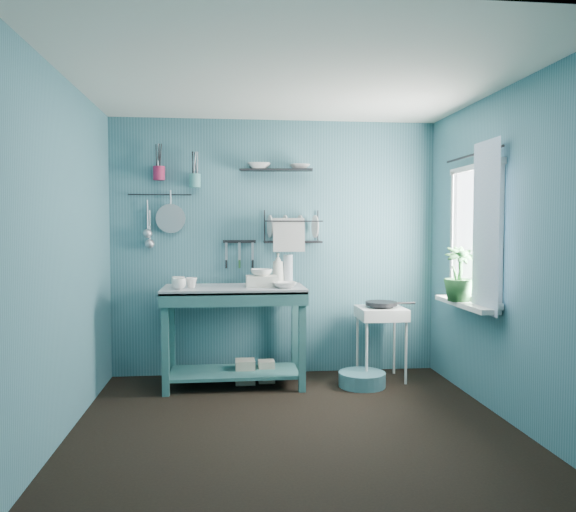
{
  "coord_description": "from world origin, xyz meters",
  "views": [
    {
      "loc": [
        -0.47,
        -4.03,
        1.46
      ],
      "look_at": [
        0.05,
        0.85,
        1.2
      ],
      "focal_mm": 35.0,
      "sensor_mm": 36.0,
      "label": 1
    }
  ],
  "objects": [
    {
      "name": "potted_plant",
      "position": [
        1.46,
        0.5,
        1.06
      ],
      "size": [
        0.26,
        0.26,
        0.46
      ],
      "primitive_type": "imported",
      "rotation": [
        0.0,
        0.0,
        0.01
      ],
      "color": "#245B29",
      "rests_on": "windowsill"
    },
    {
      "name": "storage_tin_large",
      "position": [
        -0.32,
        1.14,
        0.11
      ],
      "size": [
        0.18,
        0.18,
        0.22
      ],
      "primitive_type": "cube",
      "color": "tan",
      "rests_on": "floor"
    },
    {
      "name": "soap_bottle",
      "position": [
        -0.0,
        1.29,
        1.06
      ],
      "size": [
        0.12,
        0.12,
        0.3
      ],
      "primitive_type": "imported",
      "color": "beige",
      "rests_on": "work_counter"
    },
    {
      "name": "water_bottle",
      "position": [
        0.1,
        1.31,
        1.05
      ],
      "size": [
        0.09,
        0.09,
        0.28
      ],
      "primitive_type": "cylinder",
      "color": "#B4BFC9",
      "rests_on": "work_counter"
    },
    {
      "name": "wall_right",
      "position": [
        1.6,
        0.0,
        1.25
      ],
      "size": [
        0.0,
        3.0,
        3.0
      ],
      "primitive_type": "plane",
      "rotation": [
        1.57,
        0.0,
        -1.57
      ],
      "color": "#376671",
      "rests_on": "ground"
    },
    {
      "name": "hook_rail",
      "position": [
        -1.12,
        1.47,
        1.76
      ],
      "size": [
        0.6,
        0.01,
        0.01
      ],
      "primitive_type": "cylinder",
      "rotation": [
        0.0,
        1.57,
        0.0
      ],
      "color": "black",
      "rests_on": "wall_back"
    },
    {
      "name": "ladle_outer",
      "position": [
        -1.24,
        1.46,
        1.56
      ],
      "size": [
        0.01,
        0.01,
        0.3
      ],
      "primitive_type": "cylinder",
      "color": "#ADAFB5",
      "rests_on": "wall_back"
    },
    {
      "name": "utensil_cup_teal",
      "position": [
        -0.78,
        1.42,
        1.9
      ],
      "size": [
        0.11,
        0.11,
        0.13
      ],
      "primitive_type": "cylinder",
      "color": "teal",
      "rests_on": "wall_back"
    },
    {
      "name": "counter_bowl",
      "position": [
        0.03,
        0.94,
        0.94
      ],
      "size": [
        0.22,
        0.22,
        0.05
      ],
      "primitive_type": "imported",
      "color": "silver",
      "rests_on": "work_counter"
    },
    {
      "name": "wall_back",
      "position": [
        0.0,
        1.5,
        1.25
      ],
      "size": [
        3.2,
        0.0,
        3.2
      ],
      "primitive_type": "plane",
      "rotation": [
        1.57,
        0.0,
        0.0
      ],
      "color": "#376671",
      "rests_on": "ground"
    },
    {
      "name": "mug_mid",
      "position": [
        -0.8,
        1.03,
        0.96
      ],
      "size": [
        0.14,
        0.14,
        0.09
      ],
      "primitive_type": "imported",
      "rotation": [
        0.0,
        0.0,
        0.52
      ],
      "color": "silver",
      "rests_on": "work_counter"
    },
    {
      "name": "curtain",
      "position": [
        1.52,
        0.15,
        1.45
      ],
      "size": [
        0.0,
        1.35,
        1.35
      ],
      "primitive_type": "plane",
      "rotation": [
        1.57,
        0.0,
        1.57
      ],
      "color": "white",
      "rests_on": "wall_right"
    },
    {
      "name": "floor_basin",
      "position": [
        0.74,
        0.92,
        0.07
      ],
      "size": [
        0.43,
        0.43,
        0.13
      ],
      "primitive_type": "cylinder",
      "color": "teal",
      "rests_on": "floor"
    },
    {
      "name": "wash_tub",
      "position": [
        -0.17,
        1.07,
        0.96
      ],
      "size": [
        0.28,
        0.22,
        0.1
      ],
      "primitive_type": "cube",
      "color": "beige",
      "rests_on": "work_counter"
    },
    {
      "name": "ladle_inner",
      "position": [
        -1.22,
        1.46,
        1.46
      ],
      "size": [
        0.01,
        0.01,
        0.3
      ],
      "primitive_type": "cylinder",
      "color": "#ADAFB5",
      "rests_on": "wall_back"
    },
    {
      "name": "hotplate_stand",
      "position": [
        0.97,
        1.14,
        0.35
      ],
      "size": [
        0.47,
        0.47,
        0.69
      ],
      "primitive_type": "cube",
      "rotation": [
        0.0,
        0.0,
        0.1
      ],
      "color": "silver",
      "rests_on": "floor"
    },
    {
      "name": "knife_strip",
      "position": [
        -0.36,
        1.47,
        1.31
      ],
      "size": [
        0.32,
        0.02,
        0.03
      ],
      "primitive_type": "cube",
      "rotation": [
        0.0,
        0.0,
        -0.01
      ],
      "color": "black",
      "rests_on": "wall_back"
    },
    {
      "name": "wall_front",
      "position": [
        0.0,
        -1.5,
        1.25
      ],
      "size": [
        3.2,
        0.0,
        3.2
      ],
      "primitive_type": "plane",
      "rotation": [
        -1.57,
        0.0,
        0.0
      ],
      "color": "#376671",
      "rests_on": "ground"
    },
    {
      "name": "shelf_bowl_left",
      "position": [
        -0.17,
        1.4,
        2.06
      ],
      "size": [
        0.25,
        0.25,
        0.06
      ],
      "primitive_type": "imported",
      "rotation": [
        0.0,
        0.0,
        -0.13
      ],
      "color": "silver",
      "rests_on": "upper_shelf"
    },
    {
      "name": "shelf_bowl_right",
      "position": [
        0.22,
        1.4,
        2.09
      ],
      "size": [
        0.21,
        0.21,
        0.05
      ],
      "primitive_type": "imported",
      "rotation": [
        0.0,
        0.0,
        0.09
      ],
      "color": "silver",
      "rests_on": "upper_shelf"
    },
    {
      "name": "colander",
      "position": [
        -1.02,
        1.45,
        1.54
      ],
      "size": [
        0.28,
        0.03,
        0.28
      ],
      "primitive_type": "cylinder",
      "rotation": [
        1.54,
        0.0,
        0.0
      ],
      "color": "#ADAFB5",
      "rests_on": "wall_back"
    },
    {
      "name": "utensil_cup_magenta",
      "position": [
        -1.12,
        1.42,
        1.96
      ],
      "size": [
        0.11,
        0.11,
        0.13
      ],
      "primitive_type": "cylinder",
      "color": "#991C42",
      "rests_on": "wall_back"
    },
    {
      "name": "floor",
      "position": [
        0.0,
        0.0,
        0.0
      ],
      "size": [
        3.2,
        3.2,
        0.0
      ],
      "primitive_type": "plane",
      "color": "black",
      "rests_on": "ground"
    },
    {
      "name": "wall_left",
      "position": [
        -1.6,
        0.0,
        1.25
      ],
      "size": [
        0.0,
        3.0,
        3.0
      ],
      "primitive_type": "plane",
      "rotation": [
        1.57,
        0.0,
        1.57
      ],
      "color": "#376671",
      "rests_on": "ground"
    },
    {
      "name": "upper_shelf",
      "position": [
        -0.0,
        1.4,
        2.0
      ],
      "size": [
        0.72,
        0.28,
        0.01
      ],
      "primitive_type": "cube",
      "rotation": [
        0.0,
        0.0,
        -0.14
      ],
      "color": "black",
      "rests_on": "wall_back"
    },
    {
      "name": "windowsill",
      "position": [
        1.5,
        0.45,
        0.81
      ],
      "size": [
        0.16,
        0.95,
        0.04
      ],
      "primitive_type": "cube",
      "color": "silver",
      "rests_on": "wall_right"
    },
    {
      "name": "storage_tin_small",
      "position": [
        -0.12,
        1.17,
        0.1
      ],
      "size": [
        0.15,
        0.15,
        0.2
      ],
      "primitive_type": "cube",
      "color": "tan",
      "rests_on": "floor"
    },
    {
      "name": "dish_rack",
      "position": [
        0.15,
        1.37,
        1.46
      ],
      "size": [
        0.57,
        0.29,
        0.32
      ],
      "primitive_type": "cube",
      "rotation": [
        0.0,
        0.0,
        -0.1
      ],
      "color": "black",
      "rests_on": "wall_back"
    },
    {
      "name": "mug_left",
      "position": [
        -0.9,
        0.93,
        0.96
      ],
      "size": [
        0.12,
        0.12,
        0.1
      ],
      "primitive_type": "imported",
      "color": "silver",
      "rests_on": "work_counter"
    },
    {
      "name": "window_glass",
      "position": [
        1.59,
        0.45,
        1.4
      ],
      "size": [
        0.0,
        1.1,
        1.1
      ],
      "primitive_type": "plane",
      "rotation": [
        1.57,
        0.0,
        1.57
      ],
      "color": "white",
      "rests_on": "wall_right"
    },
    {
      "name": "mug_right",
      "position": [
        -0.92,
        1.09,
        0.96
      ],
      "size": [
        0.17,
        0.17,
        0.1
      ],
      "primitive_type": "imported",
      "rotation": [
        0.0,
        0.0,
        1.05
      ],
      "color": "silver",
      "rests_on": "work_counter"
    },
    {
      "name": "frying_pan",
      "position": [
        0.97,
        1.14,
        0.73
      ],
      "size": [
        0.3,
        0.3,
        0.03
      ],
      "primitive_type": "cylinder",
      "color": "black",
      "rests_on": "hotplate_stand"
    },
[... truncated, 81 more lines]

